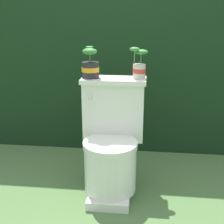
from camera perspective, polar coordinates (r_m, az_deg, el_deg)
name	(u,v)px	position (r m, az deg, el deg)	size (l,w,h in m)	color
ground_plane	(112,192)	(2.24, -0.03, -14.47)	(12.00, 12.00, 0.00)	#4C703D
hedge_backdrop	(125,49)	(3.01, 2.45, 11.40)	(3.22, 0.84, 1.70)	black
toilet	(112,144)	(2.10, -0.07, -5.93)	(0.43, 0.49, 0.77)	silver
potted_plant_left	(90,67)	(2.09, -4.00, 8.23)	(0.12, 0.12, 0.21)	#262628
potted_plant_midleft	(139,66)	(2.07, 5.00, 8.36)	(0.12, 0.10, 0.21)	beige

